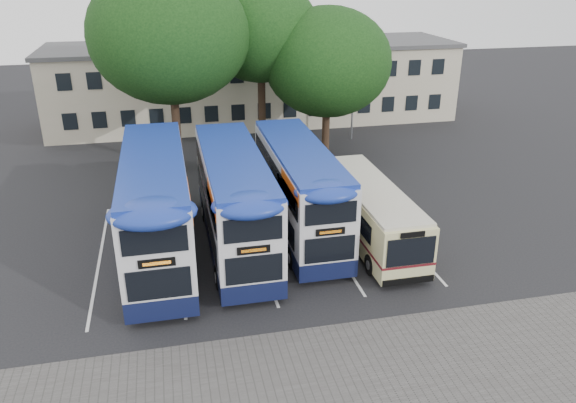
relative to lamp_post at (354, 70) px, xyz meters
The scene contains 12 objects.
ground 21.46m from the lamp_post, 106.72° to the right, with size 120.00×120.00×0.00m, color black.
paving_strip 26.71m from the lamp_post, 107.76° to the right, with size 40.00×6.00×0.01m, color #595654.
bay_lines 18.57m from the lamp_post, 123.08° to the right, with size 14.12×11.00×0.01m.
depot_building 9.43m from the lamp_post, 130.53° to the left, with size 32.40×8.40×6.20m.
lamp_post is the anchor object (origin of this frame).
tree_left 13.71m from the lamp_post, 162.91° to the right, with size 9.36×9.36×12.24m.
tree_mid 7.71m from the lamp_post, 167.82° to the right, with size 7.57×7.57×11.27m.
tree_right 4.62m from the lamp_post, 131.84° to the right, with size 8.15×8.15×9.73m.
bus_dd_left 20.86m from the lamp_post, 132.75° to the right, with size 2.71×11.16×4.65m.
bus_dd_mid 18.60m from the lamp_post, 125.29° to the right, with size 2.59×10.69×4.45m.
bus_dd_right 16.28m from the lamp_post, 117.67° to the right, with size 2.51×10.34×4.31m.
bus_single 16.66m from the lamp_post, 105.73° to the right, with size 2.33×9.17×2.73m.
Camera 1 is at (-7.32, -18.21, 12.20)m, focal length 35.00 mm.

